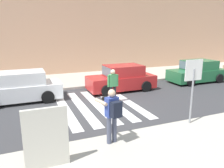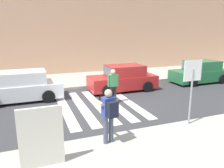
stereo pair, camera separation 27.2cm
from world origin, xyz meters
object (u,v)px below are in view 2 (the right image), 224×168
object	(u,v)px
stop_sign	(192,78)
advertising_board	(41,137)
pedestrian_crossing	(113,84)
parked_car_white	(22,87)
parked_car_green	(200,72)
photographer_with_backpack	(109,112)
parked_car_red	(123,79)

from	to	relation	value
stop_sign	advertising_board	size ratio (longest dim) A/B	1.51
pedestrian_crossing	stop_sign	bearing A→B (deg)	-66.01
parked_car_white	parked_car_green	bearing A→B (deg)	-0.00
stop_sign	photographer_with_backpack	bearing A→B (deg)	-174.87
stop_sign	pedestrian_crossing	xyz separation A→B (m)	(-1.63, 3.67, -0.92)
stop_sign	parked_car_white	size ratio (longest dim) A/B	0.59
photographer_with_backpack	parked_car_red	size ratio (longest dim) A/B	0.42
parked_car_white	parked_car_green	world-z (taller)	same
stop_sign	advertising_board	bearing A→B (deg)	-171.22
stop_sign	parked_car_white	xyz separation A→B (m)	(-5.90, 5.77, -1.17)
stop_sign	pedestrian_crossing	size ratio (longest dim) A/B	1.40
stop_sign	parked_car_red	xyz separation A→B (m)	(-0.18, 5.77, -1.17)
photographer_with_backpack	pedestrian_crossing	distance (m)	4.31
stop_sign	advertising_board	distance (m)	5.46
advertising_board	parked_car_white	bearing A→B (deg)	95.07
pedestrian_crossing	parked_car_red	world-z (taller)	pedestrian_crossing
pedestrian_crossing	parked_car_white	distance (m)	4.76
stop_sign	parked_car_green	world-z (taller)	stop_sign
photographer_with_backpack	parked_car_red	distance (m)	6.84
parked_car_white	stop_sign	bearing A→B (deg)	-44.36
photographer_with_backpack	pedestrian_crossing	bearing A→B (deg)	67.12
stop_sign	photographer_with_backpack	distance (m)	3.40
parked_car_red	parked_car_green	bearing A→B (deg)	-0.00
photographer_with_backpack	parked_car_white	world-z (taller)	photographer_with_backpack
stop_sign	parked_car_red	world-z (taller)	stop_sign
parked_car_green	advertising_board	xyz separation A→B (m)	(-11.06, -6.59, 0.21)
stop_sign	parked_car_green	size ratio (longest dim) A/B	0.59
parked_car_red	parked_car_green	xyz separation A→B (m)	(5.92, -0.00, 0.00)
parked_car_red	stop_sign	bearing A→B (deg)	-88.21
photographer_with_backpack	pedestrian_crossing	xyz separation A→B (m)	(1.68, 3.97, -0.19)
pedestrian_crossing	advertising_board	xyz separation A→B (m)	(-3.68, -4.49, -0.03)
parked_car_white	parked_car_red	world-z (taller)	same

